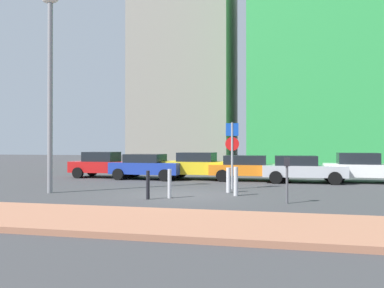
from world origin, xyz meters
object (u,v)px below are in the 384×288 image
Objects in this scene: parked_car_red at (106,165)px; street_lamp at (50,78)px; parked_car_orange at (251,167)px; parking_meter at (287,174)px; parked_car_silver at (301,168)px; parking_sign_post at (232,147)px; parked_car_white at (363,167)px; traffic_bollard_near at (148,185)px; parked_car_blue at (147,166)px; traffic_bollard_far at (236,181)px; traffic_bollard_mid at (229,180)px; traffic_bollard_edge at (170,184)px; parked_car_yellow at (200,166)px.

parked_car_red is 8.37m from street_lamp.
parked_car_orange is 8.05m from parking_meter.
parked_car_silver is 1.42× the size of parking_sign_post.
traffic_bollard_near is at bearing -137.48° from parked_car_white.
parking_sign_post is (5.26, -3.90, 1.07)m from parked_car_blue.
parking_meter reaches higher than traffic_bollard_far.
traffic_bollard_mid is at bearing -122.62° from parked_car_silver.
parked_car_orange is 2.64m from parked_car_silver.
street_lamp is at bearing -174.31° from traffic_bollard_far.
traffic_bollard_edge is (-2.27, -1.16, -0.02)m from traffic_bollard_far.
parked_car_yellow is at bearing 117.44° from parking_sign_post.
parked_car_red reaches higher than parked_car_silver.
parking_sign_post is (-6.26, -4.33, 1.04)m from parked_car_white.
parked_car_red is 2.85× the size of parking_meter.
street_lamp reaches higher than traffic_bollard_mid.
traffic_bollard_edge is at bearing 34.48° from traffic_bollard_near.
parking_sign_post is 4.38m from parking_meter.
parked_car_yellow is 7.70m from traffic_bollard_edge.
parking_meter reaches higher than traffic_bollard_near.
parking_sign_post is 1.79m from traffic_bollard_mid.
parked_car_silver is 2.75× the size of parking_meter.
traffic_bollard_far is at bearing -47.02° from parked_car_blue.
parking_sign_post reaches higher than parking_meter.
traffic_bollard_near is (-8.82, -8.08, -0.28)m from parked_car_white.
parked_car_white is 3.97× the size of traffic_bollard_edge.
parked_car_blue is 8.42m from parked_car_silver.
traffic_bollard_far is at bearing -67.93° from parked_car_yellow.
street_lamp is (-6.99, -2.88, 2.77)m from parking_sign_post.
parked_car_yellow is at bearing -1.06° from parked_car_red.
traffic_bollard_edge is (-8.16, -7.63, -0.26)m from parked_car_white.
parked_car_red reaches higher than parked_car_white.
parking_meter reaches higher than parked_car_silver.
traffic_bollard_near is at bearing -145.52° from traffic_bollard_edge.
parked_car_silver is at bearing 54.38° from traffic_bollard_edge.
parked_car_orange reaches higher than traffic_bollard_mid.
parking_meter is at bearing -78.23° from parked_car_orange.
parked_car_white reaches higher than traffic_bollard_far.
parking_sign_post reaches higher than parked_car_yellow.
parked_car_orange is at bearing -2.05° from parked_car_red.
traffic_bollard_mid is (5.25, -5.11, -0.25)m from parked_car_blue.
parked_car_blue is 1.00× the size of parked_car_silver.
parked_car_blue reaches higher than parked_car_orange.
traffic_bollard_near is (-0.28, -8.14, -0.28)m from parked_car_yellow.
parked_car_silver is (11.21, -0.74, -0.04)m from parked_car_red.
traffic_bollard_edge is (0.38, -7.69, -0.26)m from parked_car_yellow.
parking_meter is 1.48× the size of traffic_bollard_near.
street_lamp reaches higher than parked_car_white.
traffic_bollard_edge is at bearing -108.11° from parked_car_orange.
parked_car_blue reaches higher than traffic_bollard_edge.
parking_sign_post is (-0.55, -4.19, 1.10)m from parked_car_orange.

